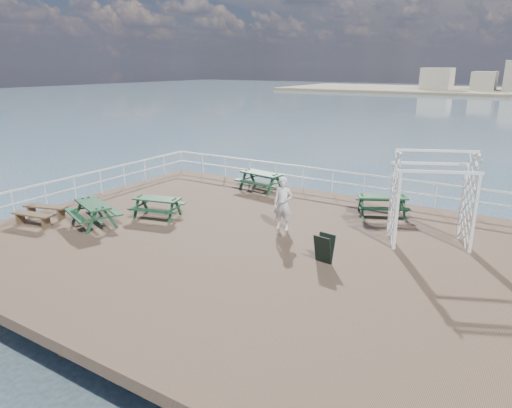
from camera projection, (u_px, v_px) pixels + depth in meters
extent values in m
cube|color=brown|center=(250.00, 245.00, 15.11)|extent=(18.00, 14.00, 0.30)
plane|color=#3B5164|center=(454.00, 140.00, 48.11)|extent=(300.00, 300.00, 0.00)
cube|color=beige|center=(438.00, 78.00, 131.77)|extent=(8.00, 8.00, 6.00)
cube|color=beige|center=(483.00, 81.00, 125.85)|extent=(6.00, 8.00, 5.00)
cylinder|color=brown|center=(186.00, 204.00, 23.71)|extent=(0.36, 0.36, 2.10)
cylinder|color=brown|center=(512.00, 269.00, 16.12)|extent=(0.36, 0.36, 2.10)
cube|color=white|center=(333.00, 171.00, 20.31)|extent=(17.70, 0.07, 0.07)
cube|color=white|center=(332.00, 182.00, 20.46)|extent=(17.70, 0.05, 0.05)
cylinder|color=white|center=(182.00, 161.00, 24.94)|extent=(0.05, 0.05, 1.10)
cube|color=white|center=(74.00, 177.00, 19.23)|extent=(0.07, 13.70, 0.07)
cube|color=white|center=(75.00, 188.00, 19.38)|extent=(0.05, 13.70, 0.05)
cube|color=#13361D|center=(157.00, 199.00, 17.22)|extent=(1.86, 1.09, 0.06)
cube|color=#13361D|center=(165.00, 202.00, 17.83)|extent=(1.75, 0.67, 0.05)
cube|color=#13361D|center=(149.00, 210.00, 16.77)|extent=(1.75, 0.67, 0.05)
cube|color=#13361D|center=(140.00, 205.00, 17.52)|extent=(0.42, 1.38, 0.06)
cube|color=#13361D|center=(175.00, 208.00, 17.10)|extent=(0.42, 1.38, 0.06)
cube|color=#13361D|center=(144.00, 204.00, 17.80)|extent=(0.20, 0.51, 0.85)
cube|color=#13361D|center=(136.00, 208.00, 17.27)|extent=(0.20, 0.51, 0.85)
cube|color=#13361D|center=(178.00, 207.00, 17.38)|extent=(0.20, 0.51, 0.85)
cube|color=#13361D|center=(171.00, 212.00, 16.85)|extent=(0.20, 0.51, 0.85)
cube|color=#13361D|center=(158.00, 211.00, 17.36)|extent=(1.53, 0.46, 0.06)
cube|color=#13361D|center=(261.00, 173.00, 20.88)|extent=(2.05, 1.05, 0.07)
cube|color=#13361D|center=(270.00, 177.00, 21.45)|extent=(1.98, 0.56, 0.05)
cube|color=#13361D|center=(252.00, 183.00, 20.49)|extent=(1.98, 0.56, 0.05)
cube|color=#13361D|center=(248.00, 178.00, 21.48)|extent=(0.32, 1.58, 0.07)
cube|color=#13361D|center=(275.00, 183.00, 20.47)|extent=(0.32, 1.58, 0.07)
cube|color=#13361D|center=(252.00, 178.00, 21.74)|extent=(0.17, 0.57, 0.96)
cube|color=#13361D|center=(243.00, 180.00, 21.26)|extent=(0.17, 0.57, 0.96)
cube|color=#13361D|center=(279.00, 183.00, 20.72)|extent=(0.17, 0.57, 0.96)
cube|color=#13361D|center=(270.00, 186.00, 20.25)|extent=(0.17, 0.57, 0.96)
cube|color=#13361D|center=(261.00, 185.00, 21.03)|extent=(1.74, 0.34, 0.07)
cube|color=#13361D|center=(382.00, 197.00, 17.36)|extent=(1.98, 1.48, 0.06)
cube|color=#13361D|center=(379.00, 199.00, 18.04)|extent=(1.77, 1.07, 0.05)
cube|color=#13361D|center=(385.00, 209.00, 16.86)|extent=(1.77, 1.07, 0.05)
cube|color=#13361D|center=(361.00, 204.00, 17.52)|extent=(0.75, 1.37, 0.06)
cube|color=#13361D|center=(402.00, 205.00, 17.39)|extent=(0.75, 1.37, 0.06)
cube|color=#13361D|center=(360.00, 203.00, 17.83)|extent=(0.32, 0.51, 0.90)
cube|color=#13361D|center=(362.00, 208.00, 17.24)|extent=(0.32, 0.51, 0.90)
cube|color=#13361D|center=(400.00, 204.00, 17.70)|extent=(0.32, 0.51, 0.90)
cube|color=#13361D|center=(404.00, 209.00, 17.12)|extent=(0.32, 0.51, 0.90)
cube|color=#13361D|center=(381.00, 209.00, 17.51)|extent=(1.50, 0.82, 0.06)
cube|color=#13361D|center=(93.00, 204.00, 16.37)|extent=(2.04, 1.38, 0.06)
cube|color=#13361D|center=(111.00, 209.00, 16.82)|extent=(1.86, 0.94, 0.05)
cube|color=#13361D|center=(75.00, 215.00, 16.10)|extent=(1.86, 0.94, 0.05)
cube|color=#13361D|center=(87.00, 207.00, 17.07)|extent=(0.64, 1.46, 0.06)
cube|color=#13361D|center=(101.00, 218.00, 15.86)|extent=(0.64, 1.46, 0.06)
cube|color=#13361D|center=(95.00, 207.00, 17.27)|extent=(0.28, 0.54, 0.92)
cube|color=#13361D|center=(78.00, 210.00, 16.91)|extent=(0.28, 0.54, 0.92)
cube|color=#13361D|center=(110.00, 218.00, 16.05)|extent=(0.28, 0.54, 0.92)
cube|color=#13361D|center=(92.00, 222.00, 15.69)|extent=(0.28, 0.54, 0.92)
cube|color=#13361D|center=(94.00, 218.00, 16.52)|extent=(1.60, 0.69, 0.06)
cube|color=brown|center=(45.00, 207.00, 17.15)|extent=(1.76, 0.92, 0.06)
cube|color=brown|center=(32.00, 211.00, 17.37)|extent=(0.19, 0.37, 0.43)
cube|color=brown|center=(61.00, 214.00, 17.07)|extent=(0.19, 0.37, 0.43)
cube|color=brown|center=(32.00, 214.00, 16.33)|extent=(1.66, 0.67, 0.06)
cube|color=brown|center=(20.00, 219.00, 16.61)|extent=(0.14, 0.35, 0.40)
cube|color=brown|center=(46.00, 223.00, 16.19)|extent=(0.14, 0.35, 0.40)
cube|color=white|center=(397.00, 212.00, 14.04)|extent=(0.12, 0.12, 2.48)
cube|color=white|center=(391.00, 200.00, 15.22)|extent=(0.12, 0.12, 2.48)
cube|color=white|center=(474.00, 215.00, 13.75)|extent=(0.12, 0.12, 2.48)
cube|color=white|center=(462.00, 203.00, 14.92)|extent=(0.12, 0.12, 2.48)
cube|color=white|center=(440.00, 172.00, 13.52)|extent=(2.30, 1.09, 0.08)
cube|color=white|center=(431.00, 163.00, 14.69)|extent=(2.30, 1.09, 0.08)
cube|color=white|center=(437.00, 151.00, 13.95)|extent=(2.29, 1.08, 0.07)
cube|color=black|center=(323.00, 250.00, 13.23)|extent=(0.55, 0.27, 0.87)
cube|color=black|center=(326.00, 248.00, 13.36)|extent=(0.55, 0.27, 0.87)
imported|color=silver|center=(283.00, 204.00, 15.83)|extent=(0.75, 0.56, 1.88)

